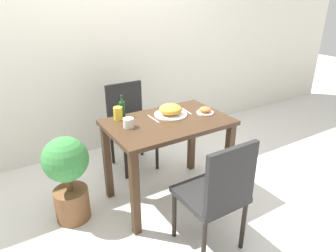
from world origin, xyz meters
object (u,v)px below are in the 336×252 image
(drink_cup, at_px, (128,123))
(juice_glass, at_px, (118,113))
(food_plate, at_px, (171,110))
(potted_plant_left, at_px, (68,174))
(chair_far, at_px, (130,121))
(side_plate, at_px, (205,111))
(sauce_bottle, at_px, (122,108))
(chair_near, at_px, (218,192))

(drink_cup, relative_size, juice_glass, 0.79)
(food_plate, distance_m, potted_plant_left, 1.00)
(food_plate, bearing_deg, chair_far, 100.31)
(drink_cup, bearing_deg, side_plate, -6.14)
(potted_plant_left, bearing_deg, drink_cup, -12.36)
(drink_cup, distance_m, potted_plant_left, 0.63)
(side_plate, relative_size, juice_glass, 1.40)
(food_plate, relative_size, side_plate, 1.88)
(chair_far, xyz_separation_m, sauce_bottle, (-0.25, -0.43, 0.33))
(food_plate, height_order, drink_cup, food_plate)
(food_plate, height_order, sauce_bottle, sauce_bottle)
(chair_near, relative_size, side_plate, 5.82)
(potted_plant_left, bearing_deg, juice_glass, 10.10)
(sauce_bottle, relative_size, potted_plant_left, 0.26)
(food_plate, bearing_deg, potted_plant_left, 176.10)
(drink_cup, bearing_deg, chair_near, -69.70)
(chair_far, distance_m, potted_plant_left, 0.99)
(food_plate, relative_size, drink_cup, 3.32)
(drink_cup, height_order, potted_plant_left, drink_cup)
(food_plate, bearing_deg, chair_near, -99.58)
(chair_near, height_order, juice_glass, chair_near)
(drink_cup, distance_m, juice_glass, 0.20)
(juice_glass, bearing_deg, side_plate, -20.93)
(chair_near, relative_size, food_plate, 3.11)
(side_plate, relative_size, drink_cup, 1.77)
(chair_far, relative_size, side_plate, 5.82)
(potted_plant_left, bearing_deg, chair_far, 34.99)
(drink_cup, height_order, juice_glass, juice_glass)
(side_plate, distance_m, drink_cup, 0.72)
(chair_far, relative_size, drink_cup, 10.32)
(food_plate, distance_m, sauce_bottle, 0.42)
(drink_cup, relative_size, sauce_bottle, 0.45)
(sauce_bottle, bearing_deg, juice_glass, -141.37)
(side_plate, xyz_separation_m, potted_plant_left, (-1.21, 0.19, -0.36))
(chair_near, bearing_deg, food_plate, -99.58)
(chair_far, relative_size, juice_glass, 8.13)
(side_plate, height_order, sauce_bottle, sauce_bottle)
(sauce_bottle, bearing_deg, potted_plant_left, -166.17)
(chair_far, height_order, sauce_bottle, sauce_bottle)
(juice_glass, relative_size, potted_plant_left, 0.15)
(chair_far, xyz_separation_m, drink_cup, (-0.31, -0.68, 0.29))
(chair_near, xyz_separation_m, sauce_bottle, (-0.23, 1.02, 0.33))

